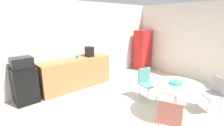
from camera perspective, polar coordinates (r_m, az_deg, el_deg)
The scene contains 14 objects.
ground_plane at distance 3.93m, azimuth 15.96°, elevation -17.47°, with size 6.00×6.00×0.00m, color beige.
wall_back at distance 5.56m, azimuth -9.89°, elevation 6.87°, with size 6.00×0.10×2.60m, color silver.
wall_side_right at distance 6.15m, azimuth 32.44°, elevation 5.53°, with size 0.10×6.00×2.60m, color silver.
counter_block at distance 5.21m, azimuth -12.29°, elevation -3.44°, with size 2.20×0.60×0.90m, color #9E7042.
mini_fridge at distance 4.73m, azimuth -27.88°, elevation -6.76°, with size 0.54×0.54×0.91m, color black.
microwave at distance 4.56m, azimuth -28.78°, elevation 0.11°, with size 0.48×0.38×0.26m, color black.
locker_cabinet at distance 7.00m, azimuth 10.46°, elevation 4.41°, with size 0.60×0.50×1.61m, color #B21E1E.
round_table at distance 3.80m, azimuth 21.42°, elevation -8.94°, with size 1.05×1.05×0.74m.
chair_teal at distance 4.42m, azimuth 11.78°, elevation -5.82°, with size 0.49×0.49×0.83m.
chair_coral at distance 2.99m, azimuth 19.33°, elevation -17.15°, with size 0.55×0.55×0.83m.
chair_gray at distance 4.37m, azimuth 32.08°, elevation -8.13°, with size 0.58×0.58×0.83m.
fruit_bowl at distance 3.73m, azimuth 21.24°, elevation -6.28°, with size 0.27×0.27×0.11m.
mug_white at distance 5.15m, azimuth -11.87°, elevation 2.14°, with size 0.13×0.08×0.09m.
coffee_maker at distance 5.31m, azimuth -7.82°, elevation 3.94°, with size 0.20×0.24×0.32m, color black.
Camera 1 is at (-2.86, -1.70, 2.08)m, focal length 26.47 mm.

